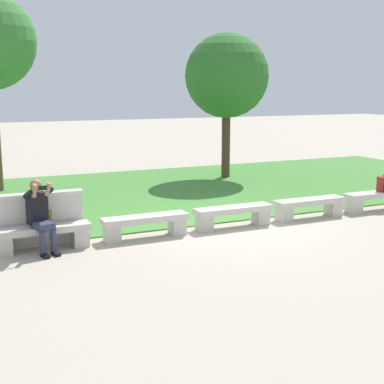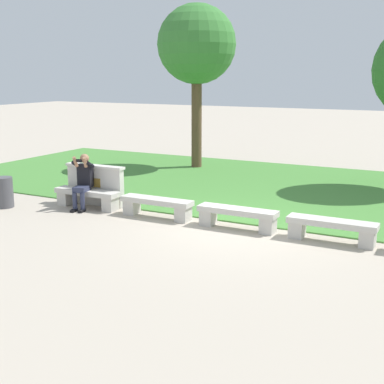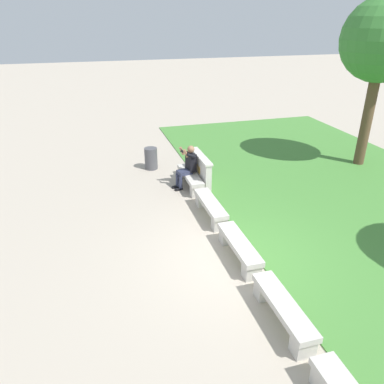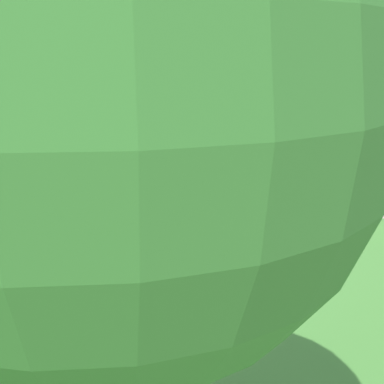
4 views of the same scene
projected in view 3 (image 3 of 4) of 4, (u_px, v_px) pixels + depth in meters
name	position (u px, v px, depth m)	size (l,w,h in m)	color
ground_plane	(238.00, 258.00, 8.28)	(80.00, 80.00, 0.00)	#B2A593
bench_main	(190.00, 178.00, 11.59)	(1.72, 0.40, 0.45)	beige
bench_near	(210.00, 207.00, 9.88)	(1.72, 0.40, 0.45)	beige
bench_mid	(239.00, 247.00, 8.16)	(1.72, 0.40, 0.45)	beige
bench_far	(283.00, 309.00, 6.44)	(1.72, 0.40, 0.45)	beige
backrest_wall_with_plaque	(201.00, 170.00, 11.58)	(1.65, 0.24, 1.01)	beige
person_photographer	(188.00, 165.00, 11.42)	(0.53, 0.78, 1.32)	black
tree_left_background	(383.00, 41.00, 11.73)	(2.65, 2.65, 5.50)	brown
trash_bin	(151.00, 159.00, 12.93)	(0.44, 0.44, 0.75)	#4C4C51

